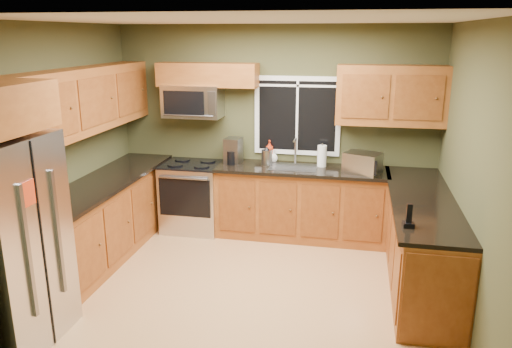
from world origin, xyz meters
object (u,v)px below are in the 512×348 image
(kettle, at_px, (267,157))
(soap_bottle_a, at_px, (269,151))
(paper_towel_roll, at_px, (322,156))
(cordless_phone, at_px, (409,220))
(soap_bottle_c, at_px, (273,156))
(toaster_oven, at_px, (363,163))
(refrigerator, at_px, (4,244))
(microwave, at_px, (193,101))
(range, at_px, (193,196))
(coffee_maker, at_px, (233,151))

(kettle, distance_m, soap_bottle_a, 0.18)
(paper_towel_roll, bearing_deg, cordless_phone, -64.80)
(soap_bottle_c, relative_size, cordless_phone, 0.76)
(toaster_oven, distance_m, soap_bottle_c, 1.20)
(paper_towel_roll, bearing_deg, refrigerator, -129.44)
(microwave, relative_size, soap_bottle_a, 2.61)
(range, relative_size, cordless_phone, 4.41)
(range, distance_m, kettle, 1.16)
(soap_bottle_a, bearing_deg, range, -167.07)
(microwave, xyz_separation_m, cordless_phone, (2.61, -1.93, -0.73))
(range, bearing_deg, kettle, 2.98)
(refrigerator, bearing_deg, toaster_oven, 42.68)
(range, relative_size, soap_bottle_a, 3.22)
(refrigerator, height_order, range, refrigerator)
(kettle, bearing_deg, coffee_maker, 177.30)
(refrigerator, height_order, cordless_phone, refrigerator)
(microwave, relative_size, soap_bottle_c, 4.68)
(toaster_oven, xyz_separation_m, cordless_phone, (0.40, -1.70, -0.06))
(microwave, xyz_separation_m, soap_bottle_a, (1.00, 0.09, -0.64))
(paper_towel_roll, xyz_separation_m, soap_bottle_a, (-0.70, 0.10, 0.01))
(coffee_maker, bearing_deg, soap_bottle_c, 17.42)
(toaster_oven, distance_m, coffee_maker, 1.67)
(coffee_maker, relative_size, soap_bottle_c, 2.04)
(toaster_oven, bearing_deg, cordless_phone, -76.72)
(coffee_maker, bearing_deg, cordless_phone, -42.24)
(soap_bottle_c, height_order, cordless_phone, cordless_phone)
(range, bearing_deg, toaster_oven, -2.55)
(microwave, bearing_deg, toaster_oven, -6.06)
(toaster_oven, height_order, cordless_phone, toaster_oven)
(microwave, bearing_deg, cordless_phone, -36.53)
(coffee_maker, distance_m, paper_towel_roll, 1.15)
(range, relative_size, kettle, 3.82)
(cordless_phone, bearing_deg, paper_towel_roll, 115.20)
(refrigerator, height_order, microwave, microwave)
(microwave, distance_m, soap_bottle_a, 1.20)
(range, height_order, coffee_maker, coffee_maker)
(cordless_phone, bearing_deg, coffee_maker, 137.76)
(refrigerator, bearing_deg, coffee_maker, 66.46)
(paper_towel_roll, relative_size, soap_bottle_c, 1.86)
(refrigerator, relative_size, soap_bottle_a, 6.18)
(toaster_oven, height_order, soap_bottle_c, toaster_oven)
(refrigerator, relative_size, toaster_oven, 3.62)
(microwave, bearing_deg, kettle, -4.81)
(toaster_oven, height_order, soap_bottle_a, soap_bottle_a)
(paper_towel_roll, distance_m, cordless_phone, 2.13)
(microwave, bearing_deg, soap_bottle_c, 5.13)
(paper_towel_roll, bearing_deg, kettle, -173.30)
(soap_bottle_a, relative_size, cordless_phone, 1.37)
(kettle, xyz_separation_m, soap_bottle_a, (0.00, 0.18, 0.03))
(paper_towel_roll, distance_m, soap_bottle_a, 0.70)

